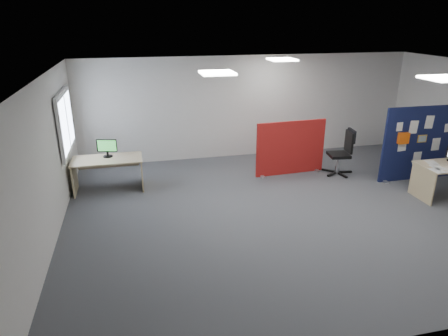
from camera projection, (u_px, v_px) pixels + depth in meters
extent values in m
plane|color=#4B4E53|center=(296.00, 209.00, 8.01)|extent=(9.00, 9.00, 0.00)
cube|color=white|center=(306.00, 72.00, 7.05)|extent=(9.00, 7.00, 0.02)
cube|color=silver|center=(249.00, 107.00, 10.72)|extent=(9.00, 0.02, 2.70)
cube|color=silver|center=(429.00, 240.00, 4.34)|extent=(9.00, 0.02, 2.70)
cube|color=silver|center=(47.00, 164.00, 6.59)|extent=(0.02, 7.00, 2.70)
cube|color=white|center=(66.00, 122.00, 8.35)|extent=(0.06, 1.70, 1.30)
cube|color=white|center=(67.00, 122.00, 8.36)|extent=(0.02, 1.50, 1.10)
cube|color=white|center=(444.00, 78.00, 6.57)|extent=(0.60, 0.60, 0.04)
cube|color=white|center=(217.00, 73.00, 7.20)|extent=(0.60, 0.60, 0.04)
cube|color=white|center=(282.00, 60.00, 9.44)|extent=(0.60, 0.60, 0.04)
cube|color=#10183B|center=(424.00, 143.00, 9.25)|extent=(2.12, 0.06, 1.75)
cube|color=#A9AAAF|center=(384.00, 180.00, 9.36)|extent=(0.08, 0.30, 0.04)
cube|color=white|center=(400.00, 127.00, 8.90)|extent=(0.15, 0.01, 0.20)
cube|color=white|center=(414.00, 127.00, 8.99)|extent=(0.21, 0.01, 0.30)
cube|color=white|center=(429.00, 122.00, 9.04)|extent=(0.21, 0.01, 0.30)
cube|color=white|center=(448.00, 128.00, 9.21)|extent=(0.15, 0.01, 0.20)
cube|color=white|center=(402.00, 145.00, 9.09)|extent=(0.21, 0.01, 0.30)
cube|color=white|center=(436.00, 144.00, 9.29)|extent=(0.21, 0.01, 0.30)
cube|color=white|center=(417.00, 158.00, 9.31)|extent=(0.21, 0.01, 0.30)
cube|color=gold|center=(422.00, 139.00, 9.15)|extent=(0.24, 0.01, 0.18)
cube|color=#FF5E10|center=(403.00, 138.00, 8.98)|extent=(0.25, 0.10, 0.25)
cube|color=tan|center=(422.00, 184.00, 8.34)|extent=(0.03, 0.72, 0.70)
cube|color=tan|center=(446.00, 166.00, 8.77)|extent=(1.58, 0.02, 0.30)
cube|color=#AA1617|center=(291.00, 148.00, 9.61)|extent=(1.76, 0.16, 1.32)
cube|color=#A9AAAF|center=(261.00, 175.00, 9.69)|extent=(0.08, 0.30, 0.04)
cube|color=#A9AAAF|center=(317.00, 170.00, 9.99)|extent=(0.08, 0.30, 0.04)
cube|color=tan|center=(107.00, 159.00, 8.68)|extent=(1.50, 0.75, 0.03)
cube|color=tan|center=(74.00, 178.00, 8.66)|extent=(0.03, 0.69, 0.70)
cube|color=tan|center=(142.00, 172.00, 8.96)|extent=(0.03, 0.69, 0.70)
cube|color=tan|center=(108.00, 161.00, 9.05)|extent=(1.35, 0.02, 0.30)
cylinder|color=black|center=(108.00, 156.00, 8.79)|extent=(0.20, 0.20, 0.02)
cube|color=black|center=(108.00, 154.00, 8.77)|extent=(0.05, 0.04, 0.10)
cube|color=black|center=(107.00, 145.00, 8.70)|extent=(0.44, 0.14, 0.28)
cube|color=#2D8937|center=(107.00, 146.00, 8.68)|extent=(0.39, 0.10, 0.24)
cube|color=black|center=(346.00, 172.00, 9.84)|extent=(0.31, 0.09, 0.04)
cube|color=black|center=(336.00, 169.00, 10.02)|extent=(0.18, 0.30, 0.04)
cube|color=black|center=(328.00, 170.00, 9.92)|extent=(0.26, 0.25, 0.04)
cube|color=black|center=(332.00, 174.00, 9.68)|extent=(0.29, 0.19, 0.04)
cube|color=black|center=(343.00, 175.00, 9.62)|extent=(0.11, 0.31, 0.04)
cylinder|color=#A9AAAF|center=(338.00, 164.00, 9.74)|extent=(0.06, 0.06, 0.43)
cube|color=black|center=(339.00, 155.00, 9.66)|extent=(0.52, 0.52, 0.07)
cube|color=black|center=(349.00, 142.00, 9.56)|extent=(0.11, 0.43, 0.51)
cube|color=black|center=(351.00, 136.00, 9.51)|extent=(0.11, 0.39, 0.31)
cube|color=white|center=(438.00, 167.00, 8.17)|extent=(0.23, 0.31, 0.00)
cube|color=white|center=(432.00, 163.00, 8.43)|extent=(0.28, 0.34, 0.00)
cube|color=white|center=(437.00, 171.00, 8.00)|extent=(0.22, 0.31, 0.00)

